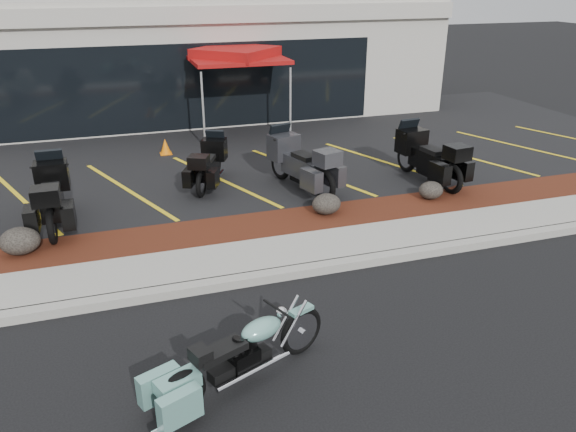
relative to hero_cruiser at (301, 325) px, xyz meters
name	(u,v)px	position (x,y,z in m)	size (l,w,h in m)	color
ground	(296,306)	(0.32, 1.12, -0.45)	(90.00, 90.00, 0.00)	black
curb	(279,274)	(0.32, 2.02, -0.38)	(24.00, 0.25, 0.15)	gray
sidewalk	(268,256)	(0.32, 2.72, -0.38)	(24.00, 1.20, 0.15)	gray
mulch_bed	(251,229)	(0.32, 3.92, -0.37)	(24.00, 1.20, 0.16)	#35110C
upper_lot	(203,153)	(0.32, 9.32, -0.38)	(26.00, 9.60, 0.15)	black
dealership_building	(170,54)	(0.32, 15.59, 1.55)	(18.00, 8.16, 4.00)	#ADA99D
boulder_left	(20,241)	(-3.84, 4.00, -0.05)	(0.69, 0.57, 0.49)	black
boulder_mid	(326,204)	(1.94, 4.02, -0.08)	(0.60, 0.50, 0.43)	black
boulder_right	(431,190)	(4.43, 4.10, -0.10)	(0.55, 0.46, 0.39)	black
hero_cruiser	(301,325)	(0.00, 0.00, 0.00)	(2.57, 0.65, 0.90)	#67A096
touring_black_front	(53,180)	(-3.33, 5.93, 0.36)	(2.28, 0.87, 1.32)	black
touring_black_mid	(216,153)	(0.26, 7.07, 0.27)	(1.98, 0.75, 1.15)	black
touring_grey	(280,152)	(1.68, 6.36, 0.38)	(2.34, 0.89, 1.36)	#2A2A2E
touring_black_rear	(408,146)	(4.83, 5.93, 0.37)	(2.31, 0.88, 1.34)	black
traffic_cone	(165,146)	(-0.72, 9.30, -0.09)	(0.30, 0.30, 0.42)	orange
popup_canopy	(236,56)	(1.73, 10.95, 2.02)	(3.60, 3.60, 2.56)	silver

